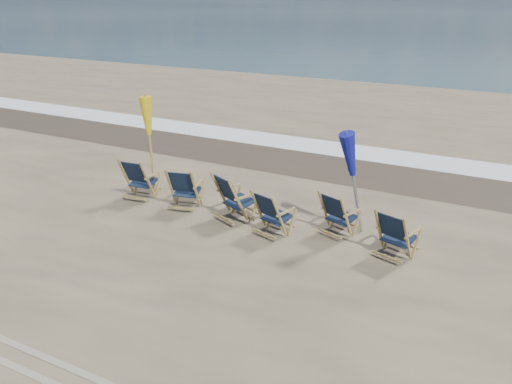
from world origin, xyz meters
TOP-DOWN VIEW (x-y plane):
  - ocean at (0.00, 128.00)m, footprint 400.00×400.00m
  - surf_foam at (0.00, 8.30)m, footprint 200.00×1.40m
  - wet_sand_strip at (0.00, 6.80)m, footprint 200.00×2.60m
  - beach_chair_0 at (-2.88, 2.54)m, footprint 0.71×0.79m
  - beach_chair_1 at (-1.64, 2.58)m, footprint 0.78×0.84m
  - beach_chair_2 at (-0.48, 2.35)m, footprint 0.95×1.00m
  - beach_chair_3 at (0.51, 2.14)m, footprint 0.80×0.85m
  - beach_chair_4 at (1.63, 2.71)m, footprint 0.80×0.84m
  - beach_chair_5 at (2.83, 2.31)m, footprint 0.81×0.86m
  - umbrella_yellow at (-3.07, 2.98)m, footprint 0.30×0.30m
  - umbrella_blue at (1.69, 2.99)m, footprint 0.30×0.30m

SIDE VIEW (x-z plane):
  - ocean at x=0.00m, z-range 0.00..0.00m
  - wet_sand_strip at x=0.00m, z-range 0.00..0.00m
  - surf_foam at x=0.00m, z-range 0.00..0.01m
  - beach_chair_4 at x=1.63m, z-range 0.00..0.94m
  - beach_chair_3 at x=0.51m, z-range 0.00..0.97m
  - beach_chair_5 at x=2.83m, z-range 0.00..0.98m
  - beach_chair_1 at x=-1.64m, z-range 0.00..1.00m
  - beach_chair_0 at x=-2.88m, z-range 0.00..1.03m
  - beach_chair_2 at x=-0.48m, z-range 0.00..1.08m
  - umbrella_blue at x=1.69m, z-range 0.56..2.73m
  - umbrella_yellow at x=-3.07m, z-range 0.60..2.87m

